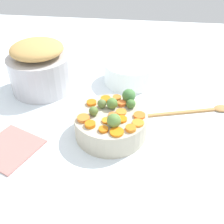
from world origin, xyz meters
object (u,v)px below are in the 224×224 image
Objects in this scene: serving_bowl_carrots at (112,124)px; wooden_spoon at (202,110)px; metal_pot at (41,73)px; casserole_dish at (130,72)px.

wooden_spoon is at bearing -62.32° from serving_bowl_carrots.
wooden_spoon is (-0.08, -0.62, -0.07)m from metal_pot.
metal_pot is 0.63m from wooden_spoon.
wooden_spoon is 0.33m from casserole_dish.
casserole_dish is at bearing -5.15° from serving_bowl_carrots.
serving_bowl_carrots is 0.35m from casserole_dish.
metal_pot reaches higher than casserole_dish.
metal_pot is (0.24, 0.32, 0.03)m from serving_bowl_carrots.
serving_bowl_carrots is 0.72× the size of wooden_spoon.
metal_pot reaches higher than serving_bowl_carrots.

